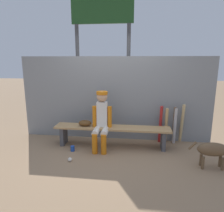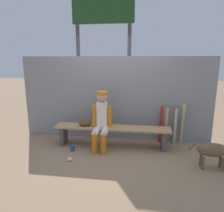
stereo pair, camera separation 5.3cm
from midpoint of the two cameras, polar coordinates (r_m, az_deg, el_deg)
name	(u,v)px [view 1 (the left image)]	position (r m, az deg, el deg)	size (l,w,h in m)	color
ground_plane	(112,146)	(4.55, -0.34, -11.02)	(30.00, 30.00, 0.00)	#937556
chainlink_fence	(115,99)	(4.73, 0.43, 1.99)	(4.34, 0.03, 1.90)	gray
dugout_bench	(112,131)	(4.42, -0.34, -6.92)	(2.44, 0.36, 0.44)	tan
player_seated	(101,119)	(4.26, -3.30, -3.49)	(0.41, 0.55, 1.19)	silver
baseball_glove	(85,123)	(4.48, -7.78, -4.66)	(0.28, 0.20, 0.12)	#593819
bat_aluminum_red	(160,124)	(4.71, 12.87, -4.95)	(0.06, 0.06, 0.85)	#B22323
bat_wood_tan	(166,126)	(4.70, 14.35, -5.33)	(0.06, 0.06, 0.81)	tan
bat_aluminum_silver	(175,126)	(4.73, 16.59, -5.31)	(0.06, 0.06, 0.82)	#B7B7BC
bat_wood_dark	(174,125)	(4.76, 16.47, -5.15)	(0.06, 0.06, 0.82)	brown
bat_wood_natural	(182,123)	(4.84, 18.39, -4.58)	(0.06, 0.06, 0.90)	tan
baseball	(70,159)	(4.00, -11.87, -14.20)	(0.07, 0.07, 0.07)	white
cup_on_ground	(73,148)	(4.39, -11.15, -11.38)	(0.08, 0.08, 0.11)	#1E47AD
cup_on_bench	(101,124)	(4.42, -3.44, -4.87)	(0.08, 0.08, 0.11)	silver
scoreboard	(105,29)	(5.70, -2.33, 20.39)	(1.88, 0.27, 3.77)	#3F3F42
dog	(216,150)	(3.98, 26.47, -10.74)	(0.84, 0.20, 0.49)	brown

